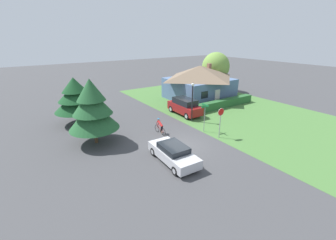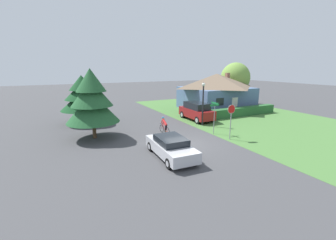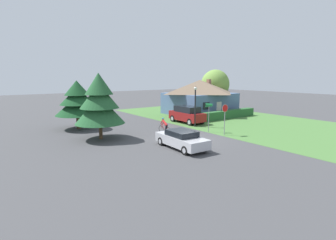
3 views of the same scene
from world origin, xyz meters
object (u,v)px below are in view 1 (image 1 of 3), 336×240
object	(u,v)px
cottage_house	(199,82)
street_name_sign	(205,113)
cyclist	(160,127)
conifer_tall_near	(92,108)
parked_suv_right	(185,106)
deciduous_tree_right	(216,67)
street_lamp	(192,98)
sedan_left_lane	(173,153)
conifer_tall_far	(76,97)
stop_sign	(221,117)

from	to	relation	value
cottage_house	street_name_sign	distance (m)	12.58
cyclist	conifer_tall_near	size ratio (longest dim) A/B	0.32
street_name_sign	conifer_tall_near	distance (m)	10.14
parked_suv_right	street_name_sign	distance (m)	5.42
parked_suv_right	deciduous_tree_right	bearing A→B (deg)	-58.91
street_lamp	parked_suv_right	bearing A→B (deg)	70.77
street_lamp	street_name_sign	bearing A→B (deg)	-105.84
cyclist	sedan_left_lane	bearing A→B (deg)	156.57
street_name_sign	conifer_tall_far	world-z (taller)	conifer_tall_far
sedan_left_lane	street_name_sign	world-z (taller)	street_name_sign
sedan_left_lane	cyclist	xyz separation A→B (m)	(1.90, 4.85, 0.04)
conifer_tall_far	deciduous_tree_right	world-z (taller)	deciduous_tree_right
parked_suv_right	street_name_sign	size ratio (longest dim) A/B	1.66
conifer_tall_far	parked_suv_right	bearing A→B (deg)	-19.67
sedan_left_lane	conifer_tall_near	xyz separation A→B (m)	(-3.76, 6.34, 2.51)
conifer_tall_near	conifer_tall_far	bearing A→B (deg)	90.98
parked_suv_right	conifer_tall_far	size ratio (longest dim) A/B	0.94
cottage_house	street_name_sign	xyz separation A→B (m)	(-7.90, -9.78, -0.57)
street_lamp	deciduous_tree_right	xyz separation A→B (m)	(12.31, 8.97, 1.37)
street_name_sign	conifer_tall_near	xyz separation A→B (m)	(-9.45, 3.45, 1.27)
cottage_house	stop_sign	world-z (taller)	cottage_house
cottage_house	cyclist	bearing A→B (deg)	-146.51
cyclist	stop_sign	bearing A→B (deg)	-135.44
street_lamp	conifer_tall_near	size ratio (longest dim) A/B	0.76
cottage_house	street_name_sign	world-z (taller)	cottage_house
conifer_tall_far	deciduous_tree_right	distance (m)	22.86
street_name_sign	deciduous_tree_right	distance (m)	17.79
sedan_left_lane	stop_sign	bearing A→B (deg)	-77.21
conifer_tall_far	stop_sign	bearing A→B (deg)	-48.18
cyclist	conifer_tall_far	xyz separation A→B (m)	(-5.75, 7.13, 2.20)
street_lamp	deciduous_tree_right	size ratio (longest dim) A/B	0.67
street_name_sign	deciduous_tree_right	xyz separation A→B (m)	(13.12, 11.82, 2.11)
cottage_house	sedan_left_lane	world-z (taller)	cottage_house
cottage_house	deciduous_tree_right	size ratio (longest dim) A/B	1.43
cottage_house	cyclist	size ratio (longest dim) A/B	5.11
street_name_sign	cottage_house	bearing A→B (deg)	51.07
stop_sign	conifer_tall_near	xyz separation A→B (m)	(-9.66, 5.26, 1.20)
sedan_left_lane	deciduous_tree_right	xyz separation A→B (m)	(18.81, 14.72, 3.35)
deciduous_tree_right	stop_sign	bearing A→B (deg)	-133.43
cyclist	conifer_tall_near	xyz separation A→B (m)	(-5.66, 1.49, 2.47)
cottage_house	parked_suv_right	world-z (taller)	cottage_house
street_lamp	sedan_left_lane	bearing A→B (deg)	-138.51
cyclist	conifer_tall_far	size ratio (longest dim) A/B	0.36
stop_sign	street_name_sign	bearing A→B (deg)	-80.99
cottage_house	deciduous_tree_right	bearing A→B (deg)	21.10
cottage_house	conifer_tall_far	bearing A→B (deg)	-178.01
cottage_house	conifer_tall_far	distance (m)	17.47
parked_suv_right	conifer_tall_near	world-z (taller)	conifer_tall_near
sedan_left_lane	stop_sign	xyz separation A→B (m)	(5.90, 1.08, 1.32)
sedan_left_lane	conifer_tall_near	bearing A→B (deg)	33.07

